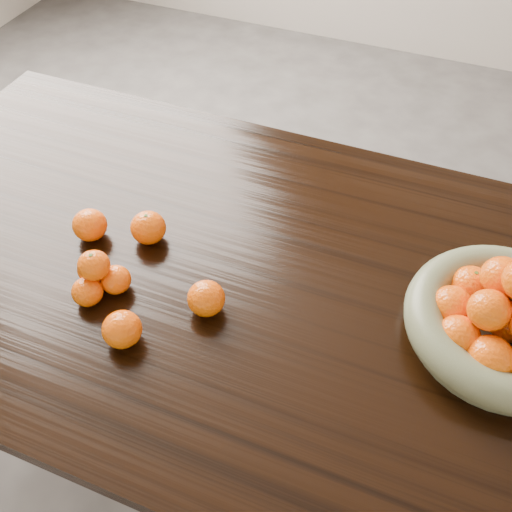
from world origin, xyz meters
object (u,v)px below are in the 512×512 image
at_px(fruit_bowl, 507,321).
at_px(loose_orange_0, 148,228).
at_px(dining_table, 276,307).
at_px(orange_pyramid, 97,276).

height_order(fruit_bowl, loose_orange_0, fruit_bowl).
distance_m(dining_table, fruit_bowl, 0.46).
distance_m(fruit_bowl, orange_pyramid, 0.79).
height_order(fruit_bowl, orange_pyramid, fruit_bowl).
bearing_deg(orange_pyramid, fruit_bowl, 13.26).
bearing_deg(dining_table, orange_pyramid, -154.58).
bearing_deg(loose_orange_0, fruit_bowl, 1.41).
height_order(dining_table, fruit_bowl, fruit_bowl).
bearing_deg(orange_pyramid, loose_orange_0, 81.53).
relative_size(dining_table, loose_orange_0, 25.92).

